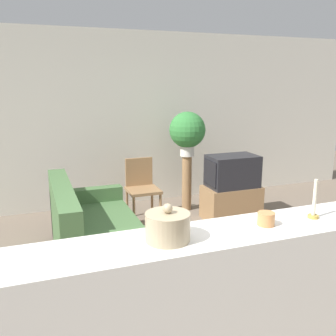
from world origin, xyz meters
The scene contains 12 objects.
ground_plane centered at (0.00, 0.00, 0.00)m, with size 14.00×14.00×0.00m, color #756656.
wall_back centered at (0.00, 3.43, 1.35)m, with size 9.00×0.06×2.70m.
couch centered at (-0.61, 1.56, 0.30)m, with size 0.90×1.70×0.87m.
tv_stand centered at (1.46, 2.17, 0.24)m, with size 0.79×0.46×0.48m.
television centered at (1.46, 2.17, 0.70)m, with size 0.70×0.44×0.45m.
wooden_chair centered at (0.25, 2.60, 0.49)m, with size 0.44×0.44×0.87m.
plant_stand centered at (1.01, 2.75, 0.42)m, with size 0.15×0.15×0.84m.
potted_plant centered at (1.01, 2.75, 1.22)m, with size 0.54×0.54×0.66m.
foreground_counter centered at (0.00, -0.49, 0.53)m, with size 2.79×0.44×1.06m.
decorative_bowl centered at (-0.50, -0.49, 1.14)m, with size 0.25×0.25×0.22m.
candle_jar centered at (0.16, -0.49, 1.10)m, with size 0.11×0.11×0.08m.
candlestick centered at (0.52, -0.49, 1.15)m, with size 0.07×0.07×0.26m.
Camera 1 is at (-1.17, -2.33, 1.93)m, focal length 40.00 mm.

